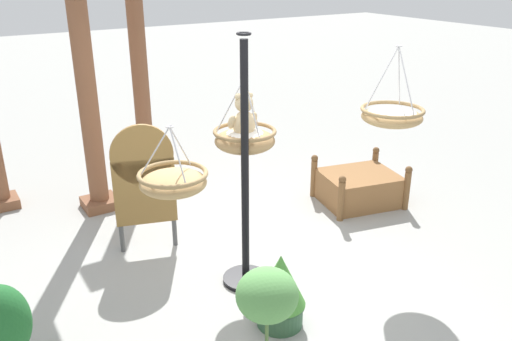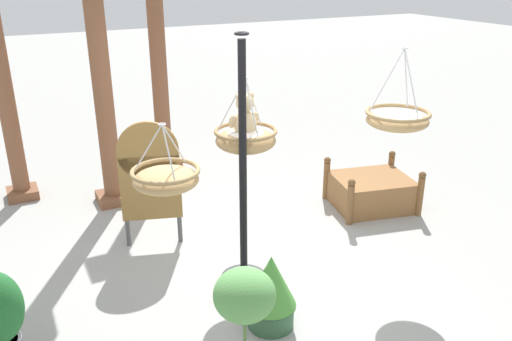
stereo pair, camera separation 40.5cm
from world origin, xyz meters
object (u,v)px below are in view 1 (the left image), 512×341
(hanging_basket_right_low, at_px, (392,115))
(potted_plant_fern_front, at_px, (2,329))
(display_pole_central, at_px, (245,214))
(wooden_planter_box, at_px, (359,186))
(display_sign_board, at_px, (144,177))
(teddy_bear, at_px, (243,119))
(potted_plant_flowering_red, at_px, (280,290))
(potted_plant_tall_leafy, at_px, (267,325))
(hanging_basket_left_high, at_px, (173,181))
(hanging_basket_with_teddy, at_px, (245,139))
(greenhouse_pillar_far_back, at_px, (140,69))
(greenhouse_pillar_left, at_px, (88,98))

(hanging_basket_right_low, relative_size, potted_plant_fern_front, 0.97)
(display_pole_central, distance_m, wooden_planter_box, 2.30)
(potted_plant_fern_front, height_order, display_sign_board, display_sign_board)
(display_sign_board, bearing_deg, teddy_bear, -48.81)
(teddy_bear, xyz_separation_m, potted_plant_flowering_red, (-0.24, -0.98, -1.19))
(teddy_bear, distance_m, potted_plant_tall_leafy, 1.98)
(hanging_basket_left_high, bearing_deg, wooden_planter_box, 18.31)
(teddy_bear, height_order, wooden_planter_box, teddy_bear)
(teddy_bear, bearing_deg, potted_plant_fern_front, -169.26)
(hanging_basket_left_high, bearing_deg, display_pole_central, 14.21)
(display_pole_central, xyz_separation_m, teddy_bear, (0.15, 0.27, 0.81))
(potted_plant_fern_front, bearing_deg, potted_plant_flowering_red, -15.17)
(potted_plant_fern_front, height_order, potted_plant_tall_leafy, potted_plant_tall_leafy)
(hanging_basket_with_teddy, bearing_deg, hanging_basket_right_low, -22.66)
(display_pole_central, bearing_deg, wooden_planter_box, 19.74)
(greenhouse_pillar_far_back, relative_size, potted_plant_flowering_red, 4.62)
(hanging_basket_with_teddy, xyz_separation_m, wooden_planter_box, (1.97, 0.51, -1.12))
(potted_plant_fern_front, xyz_separation_m, display_sign_board, (1.56, 1.24, 0.39))
(display_pole_central, relative_size, greenhouse_pillar_left, 0.81)
(potted_plant_flowering_red, bearing_deg, hanging_basket_left_high, 142.56)
(greenhouse_pillar_left, height_order, wooden_planter_box, greenhouse_pillar_left)
(hanging_basket_with_teddy, xyz_separation_m, hanging_basket_right_low, (1.30, -0.54, 0.16))
(wooden_planter_box, relative_size, potted_plant_tall_leafy, 1.10)
(wooden_planter_box, distance_m, potted_plant_flowering_red, 2.65)
(display_pole_central, height_order, display_sign_board, display_pole_central)
(hanging_basket_right_low, height_order, display_sign_board, hanging_basket_right_low)
(potted_plant_flowering_red, distance_m, display_sign_board, 1.91)
(hanging_basket_left_high, xyz_separation_m, greenhouse_pillar_left, (0.06, 2.53, 0.11))
(hanging_basket_with_teddy, xyz_separation_m, potted_plant_flowering_red, (-0.24, -0.96, -1.00))
(teddy_bear, xyz_separation_m, hanging_basket_right_low, (1.30, -0.57, -0.03))
(hanging_basket_right_low, xyz_separation_m, display_sign_board, (-2.01, 1.37, -0.68))
(greenhouse_pillar_far_back, bearing_deg, potted_plant_flowering_red, -94.84)
(hanging_basket_right_low, xyz_separation_m, potted_plant_fern_front, (-3.57, 0.14, -1.07))
(hanging_basket_right_low, distance_m, potted_plant_flowering_red, 1.98)
(hanging_basket_with_teddy, relative_size, potted_plant_fern_front, 0.89)
(wooden_planter_box, relative_size, potted_plant_flowering_red, 1.69)
(hanging_basket_right_low, bearing_deg, display_pole_central, 168.54)
(hanging_basket_right_low, bearing_deg, greenhouse_pillar_left, 129.32)
(potted_plant_flowering_red, bearing_deg, potted_plant_tall_leafy, -131.26)
(hanging_basket_right_low, bearing_deg, teddy_bear, 156.53)
(greenhouse_pillar_far_back, height_order, display_sign_board, greenhouse_pillar_far_back)
(teddy_bear, bearing_deg, potted_plant_tall_leafy, -115.92)
(greenhouse_pillar_left, xyz_separation_m, potted_plant_tall_leafy, (0.09, -3.65, -0.79))
(hanging_basket_left_high, xyz_separation_m, potted_plant_tall_leafy, (0.14, -1.12, -0.67))
(potted_plant_fern_front, bearing_deg, teddy_bear, 10.74)
(hanging_basket_left_high, xyz_separation_m, potted_plant_fern_front, (-1.35, 0.04, -0.85))
(hanging_basket_right_low, bearing_deg, greenhouse_pillar_far_back, 109.31)
(teddy_bear, xyz_separation_m, display_sign_board, (-0.71, 0.81, -0.71))
(hanging_basket_with_teddy, xyz_separation_m, hanging_basket_left_high, (-0.91, -0.44, -0.06))
(display_pole_central, relative_size, potted_plant_fern_front, 3.01)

